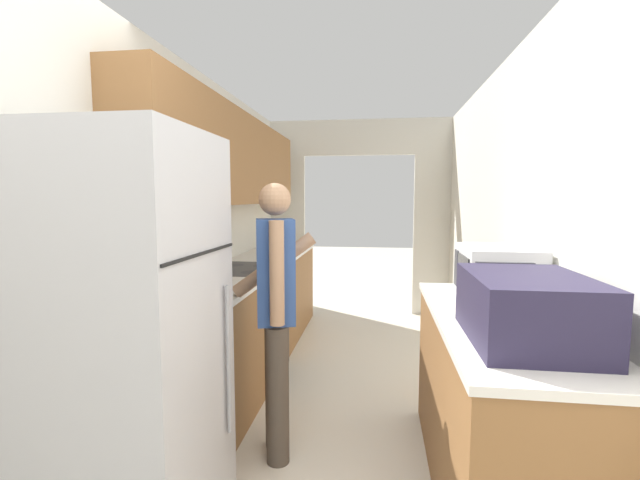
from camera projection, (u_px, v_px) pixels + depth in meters
wall_left at (200, 197)px, 3.28m from camera, size 0.38×6.83×2.50m
wall_right at (532, 239)px, 2.60m from camera, size 0.06×6.83×2.50m
wall_far_with_doorway at (358, 205)px, 5.55m from camera, size 2.72×0.06×2.50m
counter_left at (255, 311)px, 3.94m from camera, size 0.62×3.33×0.92m
counter_right at (497, 407)px, 2.13m from camera, size 0.62×1.64×0.92m
refrigerator at (125, 343)px, 1.82m from camera, size 0.74×0.71×1.77m
range_oven at (243, 322)px, 3.58m from camera, size 0.66×0.75×1.06m
person at (276, 313)px, 2.44m from camera, size 0.51×0.44×1.58m
suitcase at (527, 308)px, 1.72m from camera, size 0.44×0.64×0.28m
microwave at (497, 273)px, 2.44m from camera, size 0.40×0.49×0.30m
knife at (261, 260)px, 3.97m from camera, size 0.11×0.32×0.02m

